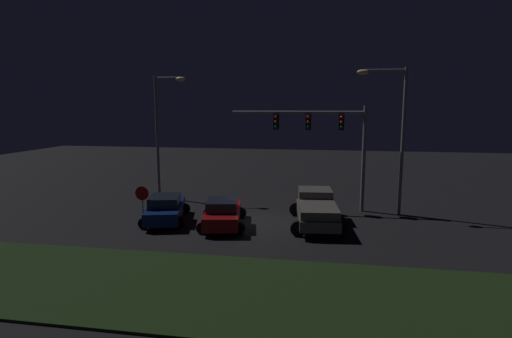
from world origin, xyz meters
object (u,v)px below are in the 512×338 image
at_px(car_sedan, 165,209).
at_px(stop_sign, 142,198).
at_px(car_sedan_far, 223,213).
at_px(street_lamp_left, 162,123).
at_px(pickup_truck, 316,207).
at_px(street_lamp_right, 394,124).
at_px(traffic_signal_gantry, 324,132).

distance_m(car_sedan, stop_sign, 1.64).
relative_size(car_sedan, car_sedan_far, 1.01).
height_order(car_sedan, street_lamp_left, street_lamp_left).
distance_m(pickup_truck, car_sedan_far, 5.11).
bearing_deg(street_lamp_right, pickup_truck, -145.12).
distance_m(car_sedan_far, stop_sign, 4.38).
distance_m(street_lamp_left, street_lamp_right, 15.24).
height_order(street_lamp_left, street_lamp_right, street_lamp_right).
distance_m(pickup_truck, street_lamp_right, 6.89).
distance_m(car_sedan, street_lamp_left, 7.70).
height_order(car_sedan, traffic_signal_gantry, traffic_signal_gantry).
bearing_deg(street_lamp_right, stop_sign, -159.86).
bearing_deg(car_sedan, car_sedan_far, -109.91).
xyz_separation_m(car_sedan, street_lamp_right, (12.71, 3.78, 4.71)).
bearing_deg(pickup_truck, traffic_signal_gantry, -10.74).
height_order(traffic_signal_gantry, street_lamp_right, street_lamp_right).
xyz_separation_m(pickup_truck, street_lamp_left, (-10.79, 4.94, 4.32)).
distance_m(traffic_signal_gantry, street_lamp_right, 4.08).
bearing_deg(street_lamp_right, car_sedan_far, -156.15).
relative_size(street_lamp_right, stop_sign, 3.89).
height_order(car_sedan_far, street_lamp_right, street_lamp_right).
xyz_separation_m(traffic_signal_gantry, street_lamp_left, (-11.10, 1.44, 0.42)).
relative_size(street_lamp_left, street_lamp_right, 0.99).
distance_m(traffic_signal_gantry, stop_sign, 11.45).
bearing_deg(street_lamp_left, pickup_truck, -24.59).
height_order(pickup_truck, stop_sign, stop_sign).
xyz_separation_m(car_sedan_far, stop_sign, (-4.22, -0.85, 0.82)).
bearing_deg(traffic_signal_gantry, car_sedan, -153.86).
distance_m(pickup_truck, stop_sign, 9.42).
height_order(street_lamp_left, stop_sign, street_lamp_left).
xyz_separation_m(pickup_truck, car_sedan, (-8.39, -0.77, -0.26)).
relative_size(pickup_truck, street_lamp_left, 0.65).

